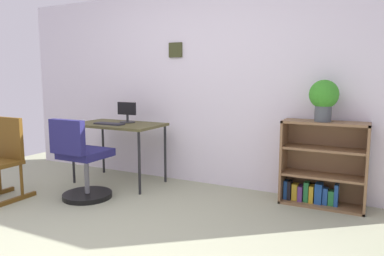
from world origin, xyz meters
TOP-DOWN VIEW (x-y plane):
  - ground_plane at (0.00, 0.00)m, footprint 6.24×6.24m
  - wall_back at (-0.00, 2.15)m, footprint 5.20×0.12m
  - desk at (-0.81, 1.65)m, footprint 1.05×0.62m
  - monitor at (-0.76, 1.76)m, footprint 0.26×0.19m
  - keyboard at (-0.84, 1.52)m, footprint 0.37×0.13m
  - office_chair at (-0.75, 0.97)m, footprint 0.52×0.55m
  - rocking_chair at (-1.51, 0.59)m, footprint 0.42×0.64m
  - bookshelf_low at (1.50, 1.96)m, footprint 0.81×0.30m
  - potted_plant_on_shelf at (1.50, 1.90)m, footprint 0.28×0.28m

SIDE VIEW (x-z plane):
  - ground_plane at x=0.00m, z-range 0.00..0.00m
  - office_chair at x=-0.75m, z-range -0.06..0.81m
  - bookshelf_low at x=1.50m, z-range -0.05..0.81m
  - rocking_chair at x=-1.51m, z-range 0.01..0.87m
  - desk at x=-0.81m, z-range 0.31..1.04m
  - keyboard at x=-0.84m, z-range 0.73..0.75m
  - monitor at x=-0.76m, z-range 0.73..0.98m
  - potted_plant_on_shelf at x=1.50m, z-range 0.89..1.29m
  - wall_back at x=0.00m, z-range 0.00..2.30m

